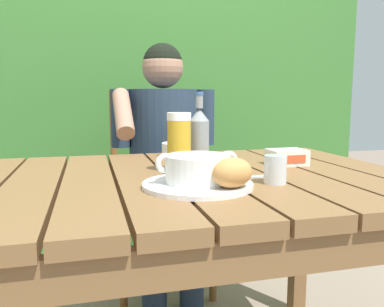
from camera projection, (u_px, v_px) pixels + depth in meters
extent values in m
cube|color=brown|center=(31.00, 190.00, 1.03)|extent=(0.13, 0.92, 0.04)
cube|color=brown|center=(88.00, 186.00, 1.06)|extent=(0.13, 0.92, 0.04)
cube|color=brown|center=(141.00, 183.00, 1.10)|extent=(0.13, 0.92, 0.04)
cube|color=brown|center=(191.00, 181.00, 1.13)|extent=(0.13, 0.92, 0.04)
cube|color=brown|center=(238.00, 178.00, 1.17)|extent=(0.13, 0.92, 0.04)
cube|color=brown|center=(281.00, 176.00, 1.21)|extent=(0.13, 0.92, 0.04)
cube|color=brown|center=(323.00, 173.00, 1.24)|extent=(0.13, 0.92, 0.04)
cube|color=brown|center=(362.00, 171.00, 1.28)|extent=(0.13, 0.92, 0.04)
cube|color=brown|center=(248.00, 258.00, 0.73)|extent=(1.24, 0.03, 0.08)
cube|color=brown|center=(164.00, 173.00, 1.55)|extent=(1.24, 0.03, 0.08)
cube|color=brown|center=(3.00, 267.00, 1.44)|extent=(0.06, 0.06, 0.72)
cube|color=brown|center=(299.00, 237.00, 1.74)|extent=(0.06, 0.06, 0.72)
cube|color=#3C7732|center=(131.00, 106.00, 2.63)|extent=(2.96, 0.60, 1.83)
cylinder|color=#4C3823|center=(86.00, 142.00, 2.73)|extent=(0.10, 0.10, 1.33)
sphere|color=#3C7732|center=(81.00, 4.00, 2.60)|extent=(0.78, 0.78, 0.78)
cylinder|color=brown|center=(213.00, 256.00, 1.87)|extent=(0.04, 0.04, 0.45)
cylinder|color=brown|center=(123.00, 265.00, 1.76)|extent=(0.04, 0.04, 0.45)
cylinder|color=brown|center=(190.00, 227.00, 2.29)|extent=(0.04, 0.04, 0.45)
cylinder|color=brown|center=(116.00, 233.00, 2.18)|extent=(0.04, 0.04, 0.45)
cube|color=brown|center=(160.00, 199.00, 1.99)|extent=(0.46, 0.47, 0.02)
cylinder|color=brown|center=(190.00, 141.00, 2.21)|extent=(0.04, 0.04, 0.56)
cylinder|color=brown|center=(114.00, 143.00, 2.11)|extent=(0.04, 0.04, 0.56)
cube|color=brown|center=(153.00, 157.00, 2.17)|extent=(0.42, 0.02, 0.04)
cube|color=brown|center=(153.00, 132.00, 2.15)|extent=(0.42, 0.02, 0.04)
cube|color=brown|center=(152.00, 106.00, 2.13)|extent=(0.42, 0.02, 0.04)
cylinder|color=#25364A|center=(192.00, 266.00, 1.76)|extent=(0.11, 0.11, 0.45)
cylinder|color=#25364A|center=(186.00, 198.00, 1.81)|extent=(0.13, 0.40, 0.13)
cylinder|color=#25364A|center=(154.00, 270.00, 1.72)|extent=(0.11, 0.11, 0.45)
cylinder|color=#25364A|center=(150.00, 201.00, 1.77)|extent=(0.13, 0.40, 0.13)
cylinder|color=#25364A|center=(163.00, 143.00, 1.85)|extent=(0.32, 0.32, 0.50)
sphere|color=#9F735C|center=(163.00, 67.00, 1.80)|extent=(0.19, 0.19, 0.19)
sphere|color=black|center=(163.00, 63.00, 1.80)|extent=(0.18, 0.18, 0.18)
cylinder|color=#25364A|center=(205.00, 117.00, 1.87)|extent=(0.08, 0.08, 0.26)
cylinder|color=#25364A|center=(120.00, 118.00, 1.77)|extent=(0.08, 0.08, 0.26)
cylinder|color=#9F735C|center=(123.00, 113.00, 1.61)|extent=(0.07, 0.25, 0.21)
cylinder|color=white|center=(197.00, 185.00, 0.97)|extent=(0.27, 0.27, 0.01)
cylinder|color=white|center=(198.00, 169.00, 0.97)|extent=(0.16, 0.16, 0.07)
cylinder|color=orange|center=(198.00, 163.00, 0.97)|extent=(0.14, 0.14, 0.01)
torus|color=white|center=(165.00, 163.00, 0.95)|extent=(0.05, 0.01, 0.05)
torus|color=white|center=(228.00, 161.00, 0.99)|extent=(0.05, 0.01, 0.05)
ellipsoid|color=#C48A49|center=(232.00, 173.00, 0.91)|extent=(0.13, 0.12, 0.07)
cylinder|color=gold|center=(179.00, 146.00, 1.16)|extent=(0.07, 0.07, 0.15)
cylinder|color=white|center=(179.00, 116.00, 1.15)|extent=(0.07, 0.07, 0.02)
cylinder|color=gray|center=(199.00, 144.00, 1.24)|extent=(0.06, 0.06, 0.15)
cone|color=gray|center=(199.00, 115.00, 1.22)|extent=(0.06, 0.06, 0.04)
cylinder|color=gray|center=(199.00, 102.00, 1.22)|extent=(0.02, 0.02, 0.04)
cylinder|color=#3C5C96|center=(199.00, 94.00, 1.21)|extent=(0.03, 0.03, 0.01)
cylinder|color=silver|center=(275.00, 169.00, 1.01)|extent=(0.06, 0.06, 0.07)
cube|color=white|center=(287.00, 157.00, 1.29)|extent=(0.12, 0.09, 0.05)
cube|color=#DE4F2D|center=(294.00, 159.00, 1.25)|extent=(0.08, 0.00, 0.03)
cube|color=silver|center=(250.00, 177.00, 1.08)|extent=(0.13, 0.02, 0.00)
cube|color=black|center=(227.00, 178.00, 1.06)|extent=(0.07, 0.02, 0.01)
cylinder|color=white|center=(182.00, 150.00, 1.48)|extent=(0.15, 0.15, 0.05)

